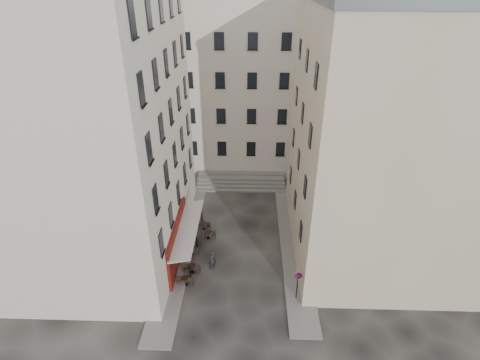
{
  "coord_description": "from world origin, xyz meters",
  "views": [
    {
      "loc": [
        0.97,
        -21.08,
        19.51
      ],
      "look_at": [
        0.18,
        4.0,
        5.41
      ],
      "focal_mm": 28.0,
      "sensor_mm": 36.0,
      "label": 1
    }
  ],
  "objects_px": {
    "bistro_table_a": "(185,280)",
    "bistro_table_b": "(192,268)",
    "no_parking_sign": "(298,280)",
    "pedestrian": "(212,260)"
  },
  "relations": [
    {
      "from": "no_parking_sign",
      "to": "bistro_table_a",
      "type": "xyz_separation_m",
      "value": [
        -7.71,
        1.07,
        -1.25
      ]
    },
    {
      "from": "bistro_table_a",
      "to": "pedestrian",
      "type": "bearing_deg",
      "value": 44.88
    },
    {
      "from": "pedestrian",
      "to": "bistro_table_b",
      "type": "bearing_deg",
      "value": -10.09
    },
    {
      "from": "bistro_table_b",
      "to": "pedestrian",
      "type": "xyz_separation_m",
      "value": [
        1.42,
        0.48,
        0.38
      ]
    },
    {
      "from": "no_parking_sign",
      "to": "pedestrian",
      "type": "distance_m",
      "value": 6.65
    },
    {
      "from": "bistro_table_b",
      "to": "no_parking_sign",
      "type": "bearing_deg",
      "value": -17.35
    },
    {
      "from": "bistro_table_a",
      "to": "bistro_table_b",
      "type": "height_order",
      "value": "bistro_table_b"
    },
    {
      "from": "bistro_table_b",
      "to": "bistro_table_a",
      "type": "bearing_deg",
      "value": -104.16
    },
    {
      "from": "bistro_table_a",
      "to": "pedestrian",
      "type": "relative_size",
      "value": 0.74
    },
    {
      "from": "bistro_table_a",
      "to": "pedestrian",
      "type": "distance_m",
      "value": 2.48
    }
  ]
}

